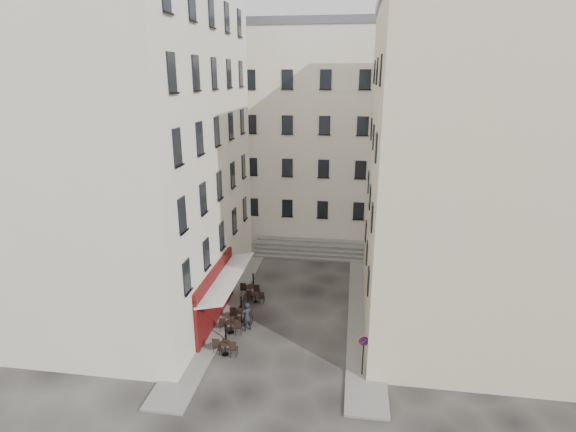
% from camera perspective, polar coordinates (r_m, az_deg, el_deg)
% --- Properties ---
extents(ground, '(90.00, 90.00, 0.00)m').
position_cam_1_polar(ground, '(26.68, -0.30, -14.96)').
color(ground, black).
rests_on(ground, ground).
extents(sidewalk_left, '(2.00, 22.00, 0.12)m').
position_cam_1_polar(sidewalk_left, '(30.91, -7.54, -10.15)').
color(sidewalk_left, slate).
rests_on(sidewalk_left, ground).
extents(sidewalk_right, '(2.00, 18.00, 0.12)m').
position_cam_1_polar(sidewalk_right, '(29.02, 9.66, -12.22)').
color(sidewalk_right, slate).
rests_on(sidewalk_right, ground).
extents(building_left, '(12.20, 16.20, 20.60)m').
position_cam_1_polar(building_left, '(29.15, -20.46, 8.48)').
color(building_left, beige).
rests_on(building_left, ground).
extents(building_right, '(12.20, 14.20, 18.60)m').
position_cam_1_polar(building_right, '(27.18, 23.45, 5.43)').
color(building_right, beige).
rests_on(building_right, ground).
extents(building_back, '(18.20, 10.20, 18.60)m').
position_cam_1_polar(building_back, '(41.81, 2.34, 10.54)').
color(building_back, beige).
rests_on(building_back, ground).
extents(cafe_storefront, '(1.74, 7.30, 3.50)m').
position_cam_1_polar(cafe_storefront, '(27.49, -9.03, -9.65)').
color(cafe_storefront, '#4D0B0E').
rests_on(cafe_storefront, ground).
extents(stone_steps, '(9.00, 3.15, 0.80)m').
position_cam_1_polar(stone_steps, '(37.67, 2.62, -4.25)').
color(stone_steps, '#5D5B58').
rests_on(stone_steps, ground).
extents(bollard_near, '(0.12, 0.12, 0.98)m').
position_cam_1_polar(bollard_near, '(26.20, -7.92, -14.45)').
color(bollard_near, black).
rests_on(bollard_near, ground).
extents(bollard_mid, '(0.12, 0.12, 0.98)m').
position_cam_1_polar(bollard_mid, '(29.12, -5.98, -10.90)').
color(bollard_mid, black).
rests_on(bollard_mid, ground).
extents(bollard_far, '(0.12, 0.12, 0.98)m').
position_cam_1_polar(bollard_far, '(32.15, -4.44, -7.99)').
color(bollard_far, black).
rests_on(bollard_far, ground).
extents(no_parking_sign, '(0.52, 0.11, 2.26)m').
position_cam_1_polar(no_parking_sign, '(23.05, 9.55, -16.23)').
color(no_parking_sign, black).
rests_on(no_parking_sign, ground).
extents(bistro_table_a, '(1.34, 0.63, 0.94)m').
position_cam_1_polar(bistro_table_a, '(25.09, -7.96, -16.15)').
color(bistro_table_a, black).
rests_on(bistro_table_a, ground).
extents(bistro_table_b, '(1.32, 0.62, 0.93)m').
position_cam_1_polar(bistro_table_b, '(26.87, -7.24, -13.66)').
color(bistro_table_b, black).
rests_on(bistro_table_b, ground).
extents(bistro_table_c, '(1.39, 0.65, 0.97)m').
position_cam_1_polar(bistro_table_c, '(27.85, -5.93, -12.36)').
color(bistro_table_c, black).
rests_on(bistro_table_c, ground).
extents(bistro_table_d, '(1.18, 0.55, 0.83)m').
position_cam_1_polar(bistro_table_d, '(29.99, -4.12, -10.17)').
color(bistro_table_d, black).
rests_on(bistro_table_d, ground).
extents(bistro_table_e, '(1.36, 0.64, 0.95)m').
position_cam_1_polar(bistro_table_e, '(30.75, -4.79, -9.32)').
color(bistro_table_e, black).
rests_on(bistro_table_e, ground).
extents(pedestrian, '(0.77, 0.75, 1.78)m').
position_cam_1_polar(pedestrian, '(26.85, -5.25, -12.59)').
color(pedestrian, black).
rests_on(pedestrian, ground).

